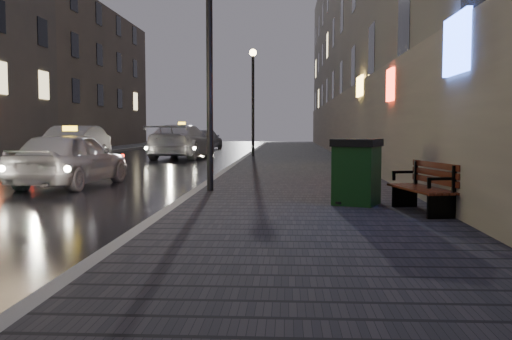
{
  "coord_description": "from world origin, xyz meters",
  "views": [
    {
      "loc": [
        3.53,
        -6.41,
        1.53
      ],
      "look_at": [
        3.03,
        2.79,
        0.85
      ],
      "focal_mm": 40.0,
      "sensor_mm": 36.0,
      "label": 1
    }
  ],
  "objects_px": {
    "lamp_near": "(209,37)",
    "trash_bin": "(357,171)",
    "car_left_mid": "(72,145)",
    "lamp_far": "(253,89)",
    "taxi_mid": "(182,141)",
    "taxi_near": "(71,159)",
    "bench": "(426,187)",
    "car_far": "(206,139)"
  },
  "relations": [
    {
      "from": "lamp_far",
      "to": "car_left_mid",
      "type": "relative_size",
      "value": 1.06
    },
    {
      "from": "bench",
      "to": "lamp_far",
      "type": "bearing_deg",
      "value": 89.62
    },
    {
      "from": "car_left_mid",
      "to": "taxi_near",
      "type": "bearing_deg",
      "value": -67.7
    },
    {
      "from": "trash_bin",
      "to": "car_left_mid",
      "type": "height_order",
      "value": "car_left_mid"
    },
    {
      "from": "lamp_far",
      "to": "car_far",
      "type": "bearing_deg",
      "value": 108.28
    },
    {
      "from": "taxi_mid",
      "to": "taxi_near",
      "type": "bearing_deg",
      "value": 93.8
    },
    {
      "from": "trash_bin",
      "to": "car_left_mid",
      "type": "xyz_separation_m",
      "value": [
        -10.49,
        13.77,
        0.07
      ]
    },
    {
      "from": "taxi_near",
      "to": "car_left_mid",
      "type": "height_order",
      "value": "car_left_mid"
    },
    {
      "from": "car_left_mid",
      "to": "car_far",
      "type": "xyz_separation_m",
      "value": [
        3.37,
        16.98,
        -0.06
      ]
    },
    {
      "from": "lamp_near",
      "to": "bench",
      "type": "relative_size",
      "value": 3.11
    },
    {
      "from": "trash_bin",
      "to": "car_left_mid",
      "type": "bearing_deg",
      "value": 150.37
    },
    {
      "from": "car_left_mid",
      "to": "taxi_mid",
      "type": "xyz_separation_m",
      "value": [
        3.92,
        4.61,
        0.03
      ]
    },
    {
      "from": "lamp_far",
      "to": "bench",
      "type": "distance_m",
      "value": 19.62
    },
    {
      "from": "car_left_mid",
      "to": "car_far",
      "type": "relative_size",
      "value": 1.12
    },
    {
      "from": "lamp_near",
      "to": "trash_bin",
      "type": "height_order",
      "value": "lamp_near"
    },
    {
      "from": "lamp_far",
      "to": "trash_bin",
      "type": "distance_m",
      "value": 18.52
    },
    {
      "from": "taxi_mid",
      "to": "lamp_near",
      "type": "bearing_deg",
      "value": 107.77
    },
    {
      "from": "lamp_near",
      "to": "car_left_mid",
      "type": "bearing_deg",
      "value": 122.87
    },
    {
      "from": "lamp_near",
      "to": "trash_bin",
      "type": "distance_m",
      "value": 4.53
    },
    {
      "from": "taxi_mid",
      "to": "car_far",
      "type": "xyz_separation_m",
      "value": [
        -0.55,
        12.38,
        -0.1
      ]
    },
    {
      "from": "taxi_mid",
      "to": "car_far",
      "type": "height_order",
      "value": "taxi_mid"
    },
    {
      "from": "taxi_mid",
      "to": "lamp_far",
      "type": "bearing_deg",
      "value": -179.39
    },
    {
      "from": "lamp_far",
      "to": "taxi_mid",
      "type": "height_order",
      "value": "lamp_far"
    },
    {
      "from": "lamp_near",
      "to": "taxi_near",
      "type": "xyz_separation_m",
      "value": [
        -3.98,
        2.21,
        -2.76
      ]
    },
    {
      "from": "taxi_mid",
      "to": "car_far",
      "type": "relative_size",
      "value": 1.33
    },
    {
      "from": "lamp_near",
      "to": "lamp_far",
      "type": "height_order",
      "value": "same"
    },
    {
      "from": "lamp_near",
      "to": "car_left_mid",
      "type": "height_order",
      "value": "lamp_near"
    },
    {
      "from": "lamp_far",
      "to": "car_left_mid",
      "type": "distance_m",
      "value": 9.1
    },
    {
      "from": "taxi_near",
      "to": "car_left_mid",
      "type": "distance_m",
      "value": 10.13
    },
    {
      "from": "car_far",
      "to": "lamp_far",
      "type": "bearing_deg",
      "value": 113.92
    },
    {
      "from": "lamp_far",
      "to": "trash_bin",
      "type": "height_order",
      "value": "lamp_far"
    },
    {
      "from": "car_left_mid",
      "to": "taxi_mid",
      "type": "bearing_deg",
      "value": 51.27
    },
    {
      "from": "bench",
      "to": "trash_bin",
      "type": "relative_size",
      "value": 1.44
    },
    {
      "from": "bench",
      "to": "trash_bin",
      "type": "distance_m",
      "value": 1.38
    },
    {
      "from": "lamp_far",
      "to": "taxi_mid",
      "type": "bearing_deg",
      "value": 175.42
    },
    {
      "from": "trash_bin",
      "to": "car_far",
      "type": "bearing_deg",
      "value": 126.11
    },
    {
      "from": "bench",
      "to": "trash_bin",
      "type": "xyz_separation_m",
      "value": [
        -1.01,
        0.91,
        0.19
      ]
    },
    {
      "from": "lamp_near",
      "to": "taxi_mid",
      "type": "height_order",
      "value": "lamp_near"
    },
    {
      "from": "bench",
      "to": "trash_bin",
      "type": "bearing_deg",
      "value": 125.87
    },
    {
      "from": "bench",
      "to": "taxi_mid",
      "type": "xyz_separation_m",
      "value": [
        -7.59,
        19.29,
        0.29
      ]
    },
    {
      "from": "lamp_far",
      "to": "car_left_mid",
      "type": "bearing_deg",
      "value": -150.25
    },
    {
      "from": "lamp_far",
      "to": "taxi_mid",
      "type": "relative_size",
      "value": 0.9
    }
  ]
}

